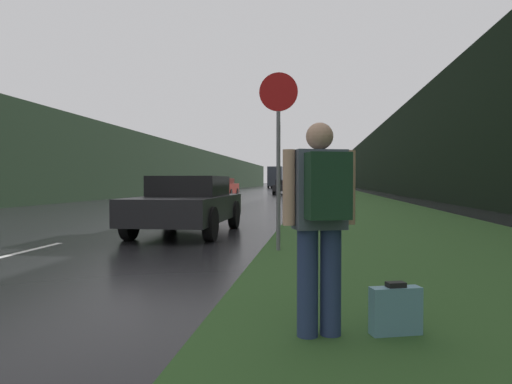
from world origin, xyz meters
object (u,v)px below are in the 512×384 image
(car_oncoming, at_px, (223,188))
(stop_sign, at_px, (278,143))
(car_passing_near, at_px, (188,204))
(delivery_truck, at_px, (276,177))
(car_passing_far, at_px, (285,187))
(hitchhiker_with_backpack, at_px, (321,215))
(suitcase, at_px, (396,311))

(car_oncoming, bearing_deg, stop_sign, -76.16)
(car_passing_near, xyz_separation_m, car_oncoming, (-4.06, 23.45, 0.05))
(car_passing_near, relative_size, delivery_truck, 0.55)
(stop_sign, bearing_deg, car_passing_near, 133.28)
(car_passing_far, distance_m, car_oncoming, 9.90)
(delivery_truck, bearing_deg, hitchhiker_with_backpack, -84.71)
(car_oncoming, height_order, delivery_truck, delivery_truck)
(car_passing_near, height_order, delivery_truck, delivery_truck)
(stop_sign, xyz_separation_m, delivery_truck, (-6.39, 72.08, 0.07))
(suitcase, height_order, delivery_truck, delivery_truck)
(car_passing_far, distance_m, delivery_truck, 37.36)
(stop_sign, relative_size, car_passing_far, 0.66)
(stop_sign, height_order, car_passing_far, stop_sign)
(suitcase, xyz_separation_m, delivery_truck, (-7.66, 76.31, 1.75))
(hitchhiker_with_backpack, height_order, car_oncoming, hitchhiker_with_backpack)
(suitcase, relative_size, car_passing_near, 0.10)
(hitchhiker_with_backpack, relative_size, car_passing_far, 0.36)
(car_oncoming, relative_size, delivery_truck, 0.56)
(hitchhiker_with_backpack, height_order, car_passing_near, hitchhiker_with_backpack)
(car_passing_far, relative_size, delivery_truck, 0.61)
(hitchhiker_with_backpack, bearing_deg, suitcase, -4.01)
(stop_sign, bearing_deg, hitchhiker_with_backpack, -81.01)
(hitchhiker_with_backpack, bearing_deg, car_oncoming, 85.46)
(suitcase, height_order, car_passing_near, car_passing_near)
(stop_sign, xyz_separation_m, hitchhiker_with_backpack, (0.69, -4.38, -0.92))
(stop_sign, distance_m, suitcase, 4.73)
(car_passing_far, bearing_deg, car_passing_near, 90.00)
(delivery_truck, bearing_deg, stop_sign, -84.94)
(stop_sign, bearing_deg, car_passing_far, 93.81)
(car_passing_near, relative_size, car_oncoming, 0.99)
(stop_sign, xyz_separation_m, car_passing_near, (-2.33, 2.48, -1.19))
(suitcase, distance_m, car_passing_far, 39.36)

